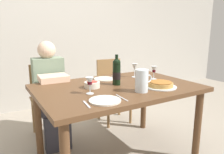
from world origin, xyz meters
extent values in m
cube|color=#B2ADA3|center=(0.00, 1.96, 1.40)|extent=(8.00, 0.10, 2.80)
cube|color=brown|center=(0.00, 0.00, 0.74)|extent=(1.50, 1.00, 0.04)
cylinder|color=brown|center=(0.67, -0.42, 0.36)|extent=(0.07, 0.07, 0.72)
cylinder|color=brown|center=(-0.67, 0.42, 0.36)|extent=(0.07, 0.07, 0.72)
cylinder|color=brown|center=(0.67, 0.42, 0.36)|extent=(0.07, 0.07, 0.72)
cylinder|color=black|center=(0.02, 0.05, 0.86)|extent=(0.08, 0.08, 0.20)
sphere|color=black|center=(0.02, 0.05, 0.98)|extent=(0.08, 0.08, 0.08)
cylinder|color=black|center=(0.02, 0.05, 1.02)|extent=(0.03, 0.03, 0.07)
cylinder|color=black|center=(0.02, 0.05, 0.85)|extent=(0.08, 0.08, 0.07)
cylinder|color=silver|center=(0.08, -0.27, 0.86)|extent=(0.11, 0.11, 0.20)
cylinder|color=silver|center=(0.08, -0.27, 0.82)|extent=(0.10, 0.10, 0.12)
torus|color=silver|center=(0.15, -0.27, 0.87)|extent=(0.07, 0.01, 0.07)
cylinder|color=silver|center=(0.32, -0.24, 0.77)|extent=(0.29, 0.29, 0.01)
cylinder|color=#C18E47|center=(0.32, -0.24, 0.79)|extent=(0.23, 0.23, 0.03)
ellipsoid|color=#9E6028|center=(0.32, -0.24, 0.81)|extent=(0.21, 0.21, 0.02)
cylinder|color=silver|center=(-0.23, 0.07, 0.79)|extent=(0.14, 0.14, 0.05)
ellipsoid|color=#B2382D|center=(-0.23, 0.07, 0.81)|extent=(0.12, 0.12, 0.04)
cylinder|color=silver|center=(0.49, 0.04, 0.76)|extent=(0.06, 0.06, 0.00)
cylinder|color=silver|center=(0.49, 0.04, 0.80)|extent=(0.01, 0.01, 0.07)
cone|color=silver|center=(0.49, 0.04, 0.87)|extent=(0.06, 0.06, 0.07)
cylinder|color=#470A14|center=(0.49, 0.04, 0.85)|extent=(0.04, 0.04, 0.02)
cylinder|color=silver|center=(0.37, 0.23, 0.76)|extent=(0.06, 0.06, 0.00)
cylinder|color=silver|center=(0.37, 0.23, 0.80)|extent=(0.01, 0.01, 0.07)
cone|color=silver|center=(0.37, 0.23, 0.88)|extent=(0.06, 0.06, 0.08)
cylinder|color=silver|center=(-0.33, -0.10, 0.76)|extent=(0.06, 0.06, 0.00)
cylinder|color=silver|center=(-0.33, -0.10, 0.80)|extent=(0.01, 0.01, 0.07)
cone|color=silver|center=(-0.33, -0.10, 0.87)|extent=(0.07, 0.07, 0.06)
cylinder|color=#470A14|center=(-0.33, -0.10, 0.85)|extent=(0.04, 0.04, 0.02)
cylinder|color=silver|center=(-0.32, -0.33, 0.77)|extent=(0.24, 0.24, 0.01)
cylinder|color=silver|center=(0.02, 0.31, 0.77)|extent=(0.22, 0.22, 0.01)
cube|color=silver|center=(-0.47, -0.33, 0.76)|extent=(0.03, 0.16, 0.00)
cube|color=silver|center=(-0.17, -0.33, 0.76)|extent=(0.02, 0.18, 0.00)
cube|color=silver|center=(0.17, 0.31, 0.76)|extent=(0.01, 0.18, 0.00)
cube|color=silver|center=(-0.13, 0.31, 0.76)|extent=(0.02, 0.16, 0.00)
cube|color=olive|center=(-0.45, 0.83, 0.46)|extent=(0.42, 0.42, 0.02)
cube|color=olive|center=(-0.44, 1.02, 0.67)|extent=(0.36, 0.05, 0.40)
cylinder|color=olive|center=(-0.63, 0.67, 0.23)|extent=(0.04, 0.04, 0.45)
cylinder|color=olive|center=(-0.29, 0.65, 0.23)|extent=(0.04, 0.04, 0.45)
cylinder|color=olive|center=(-0.61, 1.01, 0.23)|extent=(0.04, 0.04, 0.45)
cylinder|color=olive|center=(-0.27, 0.99, 0.23)|extent=(0.04, 0.04, 0.45)
cube|color=gray|center=(-0.45, 0.79, 0.72)|extent=(0.35, 0.22, 0.50)
sphere|color=beige|center=(-0.45, 0.79, 1.06)|extent=(0.20, 0.20, 0.20)
cube|color=#33333D|center=(-0.46, 0.60, 0.47)|extent=(0.33, 0.40, 0.14)
cube|color=#33333D|center=(-0.47, 0.45, 0.20)|extent=(0.28, 0.14, 0.40)
cube|color=beige|center=(-0.47, 0.51, 0.79)|extent=(0.30, 0.26, 0.06)
cube|color=olive|center=(0.45, 0.80, 0.46)|extent=(0.43, 0.43, 0.02)
cube|color=olive|center=(0.47, 0.99, 0.67)|extent=(0.36, 0.06, 0.40)
cylinder|color=olive|center=(0.27, 0.65, 0.23)|extent=(0.04, 0.04, 0.45)
cylinder|color=olive|center=(0.61, 0.62, 0.23)|extent=(0.04, 0.04, 0.45)
cylinder|color=olive|center=(0.29, 0.99, 0.23)|extent=(0.04, 0.04, 0.45)
cylinder|color=olive|center=(0.63, 0.96, 0.23)|extent=(0.04, 0.04, 0.45)
camera|label=1|loc=(-1.06, -1.70, 1.29)|focal=34.78mm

